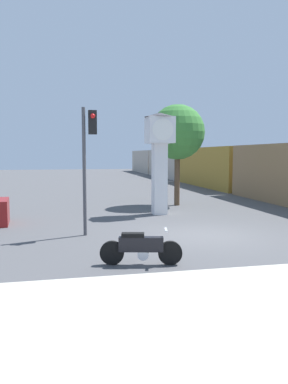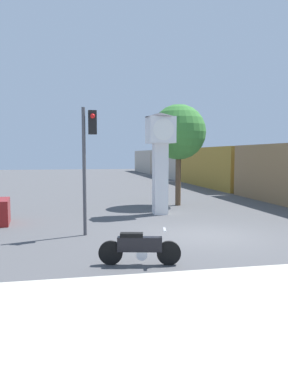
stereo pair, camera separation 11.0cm
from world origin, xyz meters
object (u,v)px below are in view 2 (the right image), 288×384
Objects in this scene: motorcycle at (139,248)px; freight_train at (191,165)px; clock_tower at (160,147)px; traffic_light at (88,148)px; street_tree at (179,133)px.

freight_train is (11.00, 28.70, 1.26)m from motorcycle.
traffic_light is at bearing -131.44° from clock_tower.
clock_tower is 22.62m from freight_train.
motorcycle is at bearing -107.58° from clock_tower.
freight_train is at bearing 69.34° from street_tree.
motorcycle is 11.90m from street_tree.
clock_tower is 5.31m from traffic_light.
street_tree reaches higher than freight_train.
street_tree is at bearing 52.33° from traffic_light.
street_tree reaches higher than clock_tower.
motorcycle is 0.47× the size of traffic_light.
street_tree reaches higher than traffic_light.
motorcycle is 0.04× the size of freight_train.
motorcycle is 0.38× the size of street_tree.
clock_tower reaches higher than freight_train.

